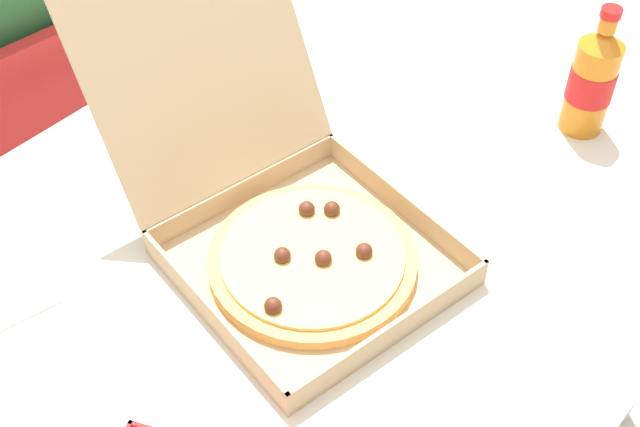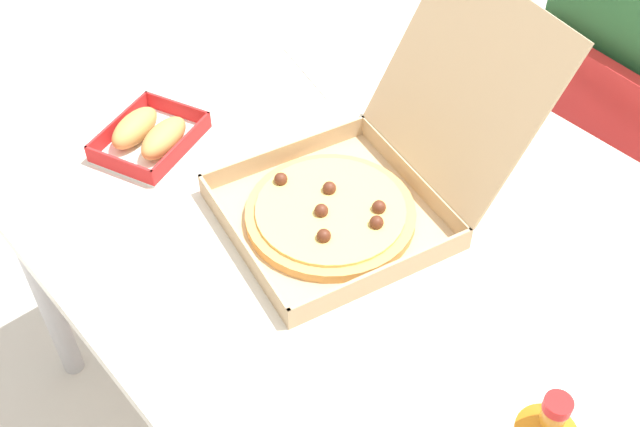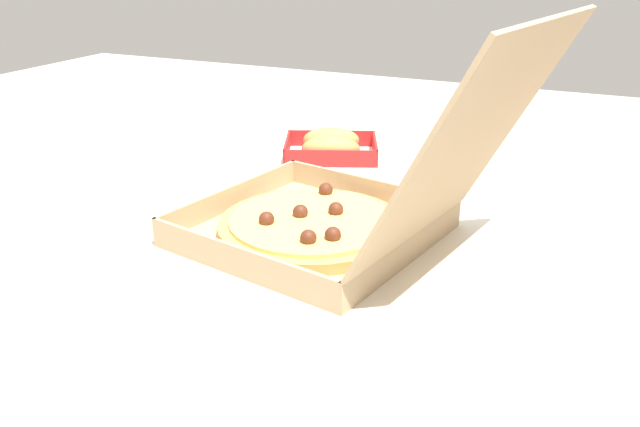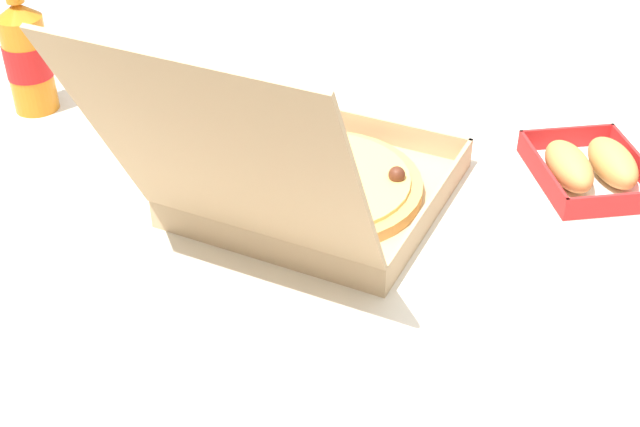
# 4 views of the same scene
# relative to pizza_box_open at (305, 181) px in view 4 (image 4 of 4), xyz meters

# --- Properties ---
(dining_table) EXTENTS (1.32, 0.97, 0.75)m
(dining_table) POSITION_rel_pizza_box_open_xyz_m (0.00, 0.00, -0.12)
(dining_table) COLOR silver
(dining_table) RESTS_ON ground_plane
(pizza_box_open) EXTENTS (0.43, 0.55, 0.35)m
(pizza_box_open) POSITION_rel_pizza_box_open_xyz_m (0.00, 0.00, 0.00)
(pizza_box_open) COLOR tan
(pizza_box_open) RESTS_ON dining_table
(bread_side_box) EXTENTS (0.21, 0.23, 0.06)m
(bread_side_box) POSITION_rel_pizza_box_open_xyz_m (-0.38, -0.17, -0.02)
(bread_side_box) COLOR white
(bread_side_box) RESTS_ON dining_table
(cola_bottle) EXTENTS (0.07, 0.07, 0.22)m
(cola_bottle) POSITION_rel_pizza_box_open_xyz_m (0.51, -0.18, 0.05)
(cola_bottle) COLOR orange
(cola_bottle) RESTS_ON dining_table
(paper_menu) EXTENTS (0.24, 0.19, 0.00)m
(paper_menu) POSITION_rel_pizza_box_open_xyz_m (-0.36, 0.27, -0.05)
(paper_menu) COLOR white
(paper_menu) RESTS_ON dining_table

